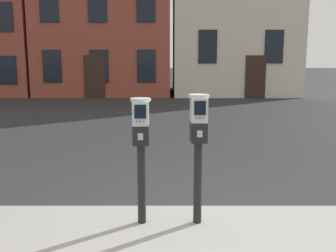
% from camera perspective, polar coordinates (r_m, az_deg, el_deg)
% --- Properties ---
extents(ground_plane, '(160.00, 160.00, 0.00)m').
position_cam_1_polar(ground_plane, '(4.67, 2.38, -14.36)').
color(ground_plane, '#28282B').
extents(parking_meter_near_kerb, '(0.22, 0.25, 1.38)m').
position_cam_1_polar(parking_meter_near_kerb, '(4.06, -4.31, -1.85)').
color(parking_meter_near_kerb, black).
rests_on(parking_meter_near_kerb, sidewalk_slab).
extents(parking_meter_twin_adjacent, '(0.22, 0.25, 1.42)m').
position_cam_1_polar(parking_meter_twin_adjacent, '(4.06, 4.33, -1.46)').
color(parking_meter_twin_adjacent, black).
rests_on(parking_meter_twin_adjacent, sidewalk_slab).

